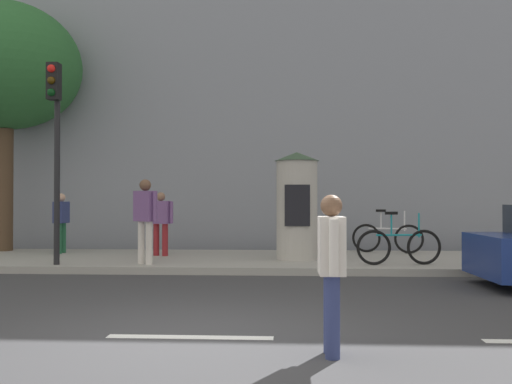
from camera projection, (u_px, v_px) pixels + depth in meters
name	position (u px, v px, depth m)	size (l,w,h in m)	color
ground_plane	(190.00, 337.00, 6.11)	(80.00, 80.00, 0.00)	#38383A
sidewalk_curb	(242.00, 261.00, 13.10)	(36.00, 4.00, 0.15)	#9E9B93
lane_markings	(190.00, 337.00, 6.11)	(25.80, 0.16, 0.01)	silver
building_backdrop	(254.00, 60.00, 18.17)	(36.00, 5.00, 11.90)	gray
traffic_light	(55.00, 129.00, 11.58)	(0.24, 0.45, 4.11)	black
poster_column	(297.00, 205.00, 12.70)	(1.01, 1.01, 2.40)	#B2ADA3
street_tree	(5.00, 67.00, 14.91)	(3.90, 3.90, 6.52)	#4C3826
pedestrian_tallest	(332.00, 263.00, 5.40)	(0.24, 0.58, 1.53)	navy
pedestrian_with_backpack	(145.00, 214.00, 11.74)	(0.56, 0.46, 1.76)	silver
pedestrian_near_pole	(161.00, 219.00, 13.51)	(0.63, 0.38, 1.51)	maroon
pedestrian_with_bag	(61.00, 218.00, 14.17)	(0.26, 0.66, 1.49)	#1E5938
bicycle_leaning	(387.00, 237.00, 14.23)	(1.72, 0.55, 1.09)	black
bicycle_upright	(399.00, 246.00, 11.61)	(1.76, 0.28, 1.09)	black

